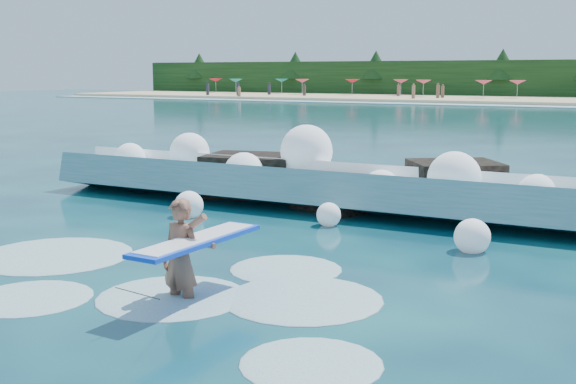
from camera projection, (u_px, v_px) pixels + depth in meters
name	position (u px, v px, depth m)	size (l,w,h in m)	color
ground	(161.00, 267.00, 12.94)	(200.00, 200.00, 0.00)	#072238
breaking_wave	(343.00, 189.00, 18.43)	(17.02, 2.69, 1.47)	teal
rock_cluster	(336.00, 186.00, 19.20)	(8.48, 3.51, 1.48)	black
surfer_with_board	(184.00, 256.00, 10.98)	(0.98, 3.01, 1.90)	brown
wave_spray	(330.00, 170.00, 18.39)	(14.98, 4.57, 2.14)	white
surf_foam	(158.00, 281.00, 12.06)	(9.03, 5.44, 0.15)	silver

